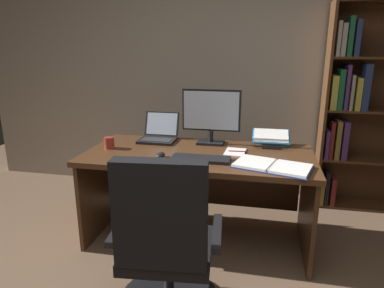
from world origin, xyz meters
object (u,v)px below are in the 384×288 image
at_px(desk, 200,173).
at_px(bookshelf, 361,109).
at_px(monitor, 211,117).
at_px(keyboard, 201,159).
at_px(computer_mouse, 160,155).
at_px(notepad, 235,152).
at_px(coffee_mug, 109,143).
at_px(reading_stand_with_book, 271,138).
at_px(office_chair, 166,252).
at_px(laptop, 159,135).
at_px(open_binder, 272,166).
at_px(pen, 238,151).

relative_size(desk, bookshelf, 0.91).
distance_m(monitor, keyboard, 0.51).
relative_size(computer_mouse, notepad, 0.50).
relative_size(desk, coffee_mug, 19.07).
distance_m(computer_mouse, reading_stand_with_book, 0.95).
height_order(office_chair, laptop, office_chair).
xyz_separation_m(office_chair, computer_mouse, (-0.23, 0.69, 0.33)).
bearing_deg(coffee_mug, reading_stand_with_book, 15.98).
xyz_separation_m(office_chair, keyboard, (0.07, 0.69, 0.33)).
relative_size(computer_mouse, open_binder, 0.19).
xyz_separation_m(bookshelf, keyboard, (-1.30, -1.10, -0.21)).
bearing_deg(notepad, open_binder, -46.37).
bearing_deg(pen, keyboard, -135.90).
distance_m(monitor, pen, 0.40).
relative_size(computer_mouse, pen, 0.74).
bearing_deg(office_chair, reading_stand_with_book, 59.22).
height_order(office_chair, computer_mouse, office_chair).
xyz_separation_m(bookshelf, open_binder, (-0.81, -1.15, -0.21)).
bearing_deg(bookshelf, coffee_mug, -155.44).
bearing_deg(keyboard, coffee_mug, 168.70).
relative_size(monitor, computer_mouse, 4.64).
bearing_deg(notepad, laptop, 161.07).
relative_size(office_chair, computer_mouse, 9.56).
height_order(computer_mouse, coffee_mug, coffee_mug).
relative_size(reading_stand_with_book, pen, 2.16).
height_order(open_binder, notepad, open_binder).
bearing_deg(keyboard, laptop, 134.17).
height_order(reading_stand_with_book, notepad, reading_stand_with_book).
bearing_deg(reading_stand_with_book, laptop, -177.20).
bearing_deg(laptop, computer_mouse, -71.59).
distance_m(desk, pen, 0.36).
bearing_deg(monitor, pen, -42.98).
bearing_deg(keyboard, computer_mouse, 180.00).
relative_size(keyboard, notepad, 2.00).
xyz_separation_m(bookshelf, monitor, (-1.30, -0.64, 0.00)).
bearing_deg(office_chair, computer_mouse, 102.68).
height_order(desk, notepad, notepad).
bearing_deg(reading_stand_with_book, monitor, -173.92).
xyz_separation_m(notepad, pen, (0.02, 0.00, 0.01)).
height_order(laptop, reading_stand_with_book, laptop).
bearing_deg(notepad, desk, 175.02).
relative_size(office_chair, pen, 7.10).
bearing_deg(notepad, keyboard, -133.45).
distance_m(reading_stand_with_book, open_binder, 0.57).
xyz_separation_m(reading_stand_with_book, open_binder, (0.00, -0.57, -0.05)).
bearing_deg(pen, office_chair, -108.76).
height_order(desk, bookshelf, bookshelf).
relative_size(office_chair, reading_stand_with_book, 3.29).
height_order(desk, open_binder, open_binder).
bearing_deg(notepad, monitor, 134.57).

